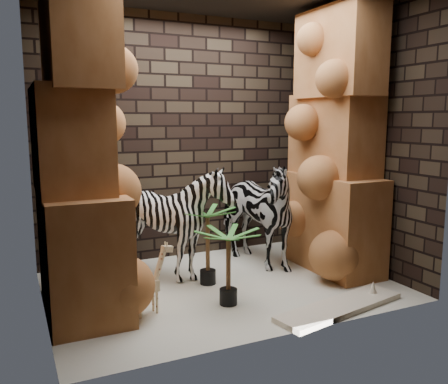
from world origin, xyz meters
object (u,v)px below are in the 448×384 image
zebra_right (251,203)px  palm_back (228,267)px  palm_front (208,246)px  giraffe_toy (146,280)px  surfboard (340,307)px  zebra_left (175,228)px

zebra_right → palm_back: zebra_right is taller
palm_front → palm_back: (-0.04, -0.60, -0.05)m
giraffe_toy → surfboard: size_ratio=0.47×
palm_front → zebra_left: bearing=134.2°
zebra_right → surfboard: zebra_right is taller
giraffe_toy → zebra_right: bearing=16.0°
giraffe_toy → palm_front: bearing=17.5°
palm_front → surfboard: bearing=-53.8°
zebra_left → palm_front: bearing=-41.5°
zebra_right → palm_front: 0.90m
zebra_right → palm_front: bearing=-161.9°
giraffe_toy → palm_back: bearing=-21.4°
palm_front → surfboard: 1.47m
zebra_left → giraffe_toy: bearing=-120.1°
zebra_right → zebra_left: 1.03m
zebra_right → zebra_left: zebra_right is taller
zebra_left → palm_front: zebra_left is taller
zebra_left → palm_back: size_ratio=1.72×
palm_back → palm_front: bearing=86.0°
zebra_left → palm_back: (0.23, -0.87, -0.21)m
giraffe_toy → palm_front: (0.81, 0.50, 0.09)m
zebra_right → giraffe_toy: (-1.54, -0.90, -0.42)m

